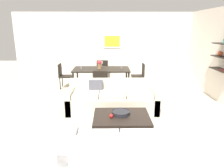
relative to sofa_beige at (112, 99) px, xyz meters
name	(u,v)px	position (x,y,z in m)	size (l,w,h in m)	color
ground_plane	(117,115)	(0.13, -0.34, -0.29)	(18.00, 18.00, 0.00)	#BCB29E
back_wall_unit	(122,48)	(0.42, 3.19, 1.06)	(8.40, 0.09, 2.70)	silver
sofa_beige	(112,99)	(0.00, 0.00, 0.00)	(2.30, 0.90, 0.78)	beige
loveseat_white	(120,156)	(0.09, -2.50, 0.00)	(1.63, 0.90, 0.78)	white
coffee_table	(121,124)	(0.17, -1.25, -0.10)	(1.14, 0.90, 0.38)	black
decorative_bowl	(121,113)	(0.16, -1.19, 0.13)	(0.38, 0.38, 0.08)	black
apple_on_coffee_table	(111,116)	(-0.04, -1.34, 0.13)	(0.08, 0.08, 0.08)	red
dining_table	(101,70)	(-0.35, 1.90, 0.40)	(1.94, 1.03, 0.75)	black
dining_chair_right_far	(140,74)	(1.03, 2.13, 0.21)	(0.44, 0.44, 0.88)	black
dining_chair_left_far	(63,74)	(-1.72, 2.13, 0.21)	(0.44, 0.44, 0.88)	black
dining_chair_foot	(100,82)	(-0.35, 0.97, 0.21)	(0.44, 0.44, 0.88)	black
dining_chair_head	(102,70)	(-0.35, 2.82, 0.21)	(0.44, 0.44, 0.88)	black
wine_glass_right_far	(122,64)	(0.36, 2.02, 0.58)	(0.06, 0.06, 0.18)	silver
wine_glass_head	(102,63)	(-0.35, 2.35, 0.59)	(0.07, 0.07, 0.19)	silver
wine_glass_left_far	(81,65)	(-1.05, 2.02, 0.56)	(0.08, 0.08, 0.14)	silver
centerpiece_vase	(100,64)	(-0.41, 1.88, 0.62)	(0.16, 0.16, 0.31)	olive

